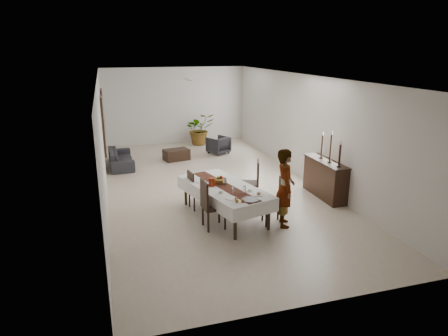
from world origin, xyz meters
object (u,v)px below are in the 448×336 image
woman (285,188)px  sideboard_body (325,179)px  red_pitcher (212,182)px  dining_table_top (224,188)px  sofa (121,158)px

woman → sideboard_body: size_ratio=1.10×
red_pitcher → woman: bearing=-32.5°
red_pitcher → woman: size_ratio=0.11×
dining_table_top → red_pitcher: bearing=149.0°
sideboard_body → sofa: sideboard_body is taller
red_pitcher → sofa: bearing=110.6°
red_pitcher → woman: woman is taller
dining_table_top → red_pitcher: (-0.29, 0.08, 0.14)m
dining_table_top → woman: 1.47m
dining_table_top → sofa: dining_table_top is taller
sideboard_body → sofa: bearing=138.4°
dining_table_top → red_pitcher: size_ratio=12.00×
woman → sideboard_body: bearing=-37.0°
red_pitcher → dining_table_top: bearing=-15.6°
dining_table_top → red_pitcher: red_pitcher is taller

